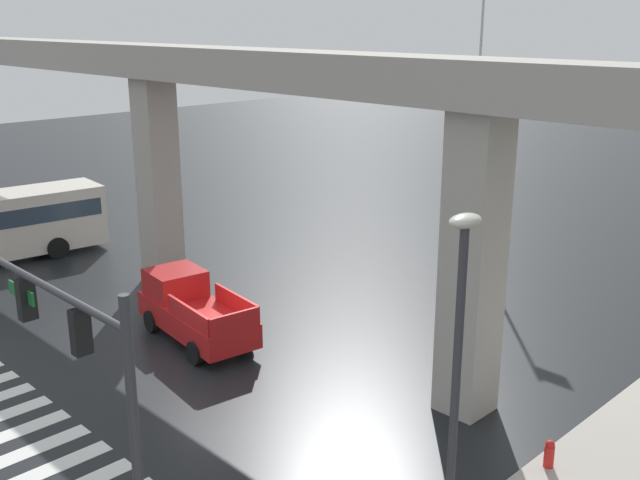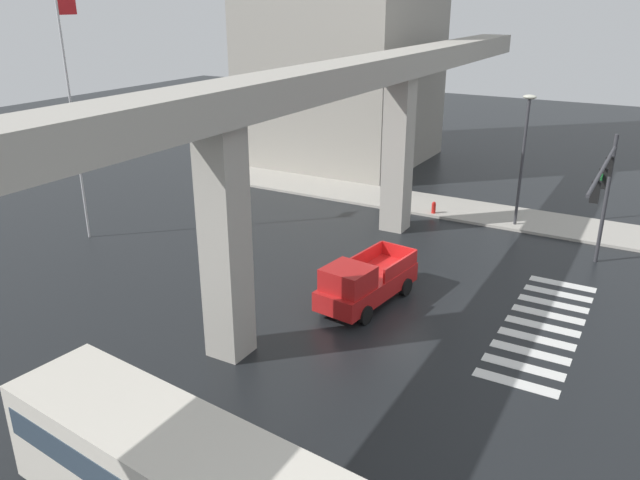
{
  "view_description": "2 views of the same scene",
  "coord_description": "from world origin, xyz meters",
  "px_view_note": "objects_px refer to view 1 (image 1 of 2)",
  "views": [
    {
      "loc": [
        17.73,
        -12.18,
        10.31
      ],
      "look_at": [
        1.32,
        3.95,
        3.46
      ],
      "focal_mm": 41.76,
      "sensor_mm": 36.0,
      "label": 1
    },
    {
      "loc": [
        -22.89,
        -8.86,
        11.87
      ],
      "look_at": [
        -0.91,
        3.55,
        2.11
      ],
      "focal_mm": 35.17,
      "sensor_mm": 36.0,
      "label": 2
    }
  ],
  "objects_px": {
    "fire_hydrant": "(549,456)",
    "pickup_truck": "(192,310)",
    "street_lamp_near_corner": "(457,363)",
    "flagpole": "(479,99)",
    "traffic_signal_mast": "(56,342)"
  },
  "relations": [
    {
      "from": "fire_hydrant",
      "to": "flagpole",
      "type": "height_order",
      "value": "flagpole"
    },
    {
      "from": "pickup_truck",
      "to": "fire_hydrant",
      "type": "relative_size",
      "value": 6.24
    },
    {
      "from": "street_lamp_near_corner",
      "to": "flagpole",
      "type": "distance_m",
      "value": 23.24
    },
    {
      "from": "traffic_signal_mast",
      "to": "flagpole",
      "type": "relative_size",
      "value": 0.72
    },
    {
      "from": "fire_hydrant",
      "to": "pickup_truck",
      "type": "bearing_deg",
      "value": -173.44
    },
    {
      "from": "pickup_truck",
      "to": "fire_hydrant",
      "type": "distance_m",
      "value": 12.46
    },
    {
      "from": "fire_hydrant",
      "to": "flagpole",
      "type": "bearing_deg",
      "value": 129.85
    },
    {
      "from": "street_lamp_near_corner",
      "to": "flagpole",
      "type": "xyz_separation_m",
      "value": [
        -12.7,
        19.34,
        2.27
      ]
    },
    {
      "from": "traffic_signal_mast",
      "to": "street_lamp_near_corner",
      "type": "distance_m",
      "value": 7.36
    },
    {
      "from": "fire_hydrant",
      "to": "street_lamp_near_corner",
      "type": "bearing_deg",
      "value": -85.03
    },
    {
      "from": "flagpole",
      "to": "fire_hydrant",
      "type": "bearing_deg",
      "value": -50.15
    },
    {
      "from": "pickup_truck",
      "to": "street_lamp_near_corner",
      "type": "relative_size",
      "value": 0.73
    },
    {
      "from": "street_lamp_near_corner",
      "to": "fire_hydrant",
      "type": "height_order",
      "value": "street_lamp_near_corner"
    },
    {
      "from": "fire_hydrant",
      "to": "flagpole",
      "type": "xyz_separation_m",
      "value": [
        -12.3,
        14.73,
        6.4
      ]
    },
    {
      "from": "traffic_signal_mast",
      "to": "fire_hydrant",
      "type": "height_order",
      "value": "traffic_signal_mast"
    }
  ]
}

